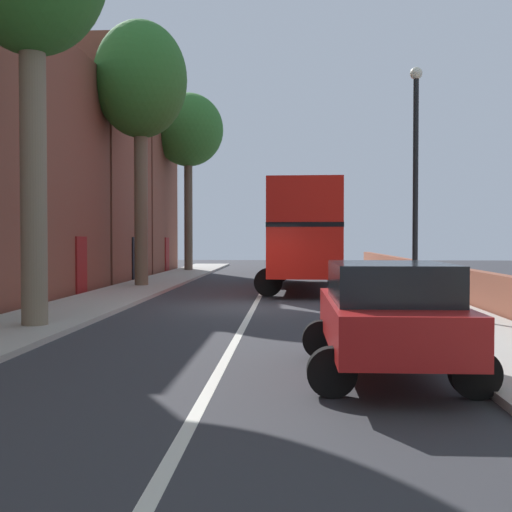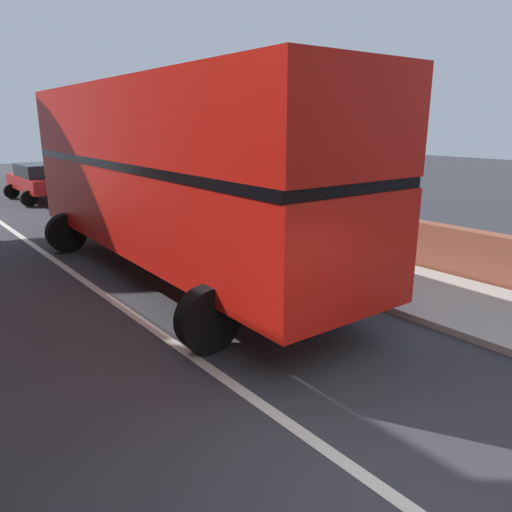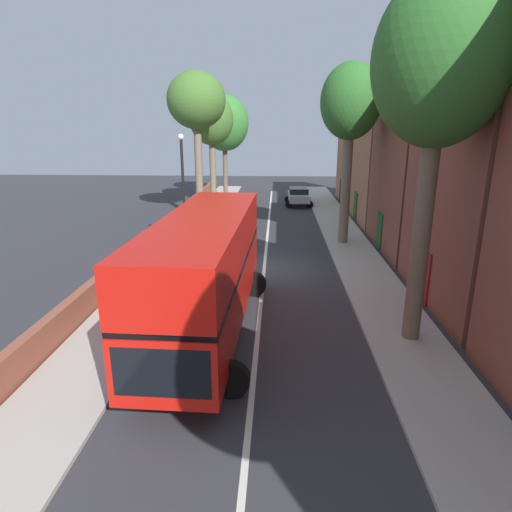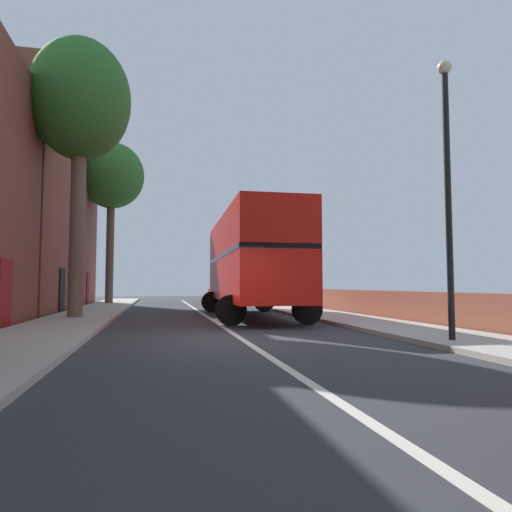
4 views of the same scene
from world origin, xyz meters
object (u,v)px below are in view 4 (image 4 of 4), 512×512
Objects in this scene: lamppost_right at (447,174)px; double_decker_bus at (251,260)px; parked_car_red_right_1 at (224,291)px; street_tree_left_4 at (111,177)px; street_tree_left_0 at (81,103)px.

double_decker_bus is at bearing 105.97° from lamppost_right.
parked_car_red_right_1 is 0.41× the size of street_tree_left_4.
street_tree_left_4 reaches higher than double_decker_bus.
street_tree_left_4 is at bearing 90.48° from street_tree_left_0.
parked_car_red_right_1 is at bearing 86.47° from double_decker_bus.
street_tree_left_4 is (-6.86, 12.95, 6.20)m from double_decker_bus.
double_decker_bus reaches higher than parked_car_red_right_1.
street_tree_left_0 is at bearing -89.52° from street_tree_left_4.
parked_car_red_right_1 is 10.83m from street_tree_left_4.
street_tree_left_0 reaches higher than parked_car_red_right_1.
double_decker_bus is 0.98× the size of street_tree_left_4.
street_tree_left_4 is at bearing 117.93° from double_decker_bus.
street_tree_left_0 is at bearing -120.49° from parked_car_red_right_1.
parked_car_red_right_1 is 16.66m from street_tree_left_0.
parked_car_red_right_1 is (0.80, 12.98, -1.45)m from double_decker_bus.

